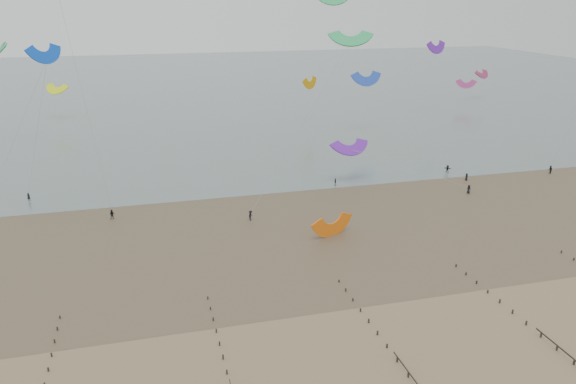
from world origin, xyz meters
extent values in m
plane|color=brown|center=(0.00, 0.00, 0.00)|extent=(500.00, 500.00, 0.00)
plane|color=#475654|center=(0.00, 200.00, 0.03)|extent=(500.00, 500.00, 0.00)
plane|color=#473A28|center=(0.00, 35.00, 0.01)|extent=(500.00, 500.00, 0.00)
ellipsoid|color=slate|center=(-18.00, 22.00, 0.01)|extent=(23.60, 14.36, 0.01)
ellipsoid|color=slate|center=(12.00, 38.00, 0.01)|extent=(33.64, 18.32, 0.01)
ellipsoid|color=slate|center=(45.00, 30.00, 0.01)|extent=(19.65, 13.67, 0.01)
ellipsoid|color=slate|center=(-40.00, 40.00, 0.01)|extent=(26.95, 14.22, 0.01)
cube|color=black|center=(-32.00, 1.47, 0.23)|extent=(0.16, 0.16, 0.57)
cube|color=black|center=(-32.00, 4.11, 0.22)|extent=(0.16, 0.16, 0.54)
cube|color=black|center=(-32.00, 6.74, 0.20)|extent=(0.16, 0.16, 0.51)
cube|color=black|center=(-32.00, 9.37, 0.19)|extent=(0.16, 0.16, 0.48)
cube|color=black|center=(-32.00, 12.00, 0.17)|extent=(0.16, 0.16, 0.45)
cube|color=black|center=(-14.00, -3.79, 0.26)|extent=(0.16, 0.16, 0.62)
cube|color=black|center=(-14.00, -1.16, 0.25)|extent=(0.16, 0.16, 0.59)
cube|color=black|center=(-14.00, 1.47, 0.23)|extent=(0.16, 0.16, 0.57)
cube|color=black|center=(-14.00, 4.11, 0.22)|extent=(0.16, 0.16, 0.54)
cube|color=black|center=(-14.00, 6.74, 0.20)|extent=(0.16, 0.16, 0.51)
cube|color=black|center=(-14.00, 9.37, 0.19)|extent=(0.16, 0.16, 0.48)
cube|color=black|center=(-14.00, 12.00, 0.17)|extent=(0.16, 0.16, 0.45)
cube|color=black|center=(4.00, -9.05, 0.29)|extent=(0.16, 0.16, 0.68)
cube|color=black|center=(4.00, -6.42, 0.28)|extent=(0.16, 0.16, 0.65)
cube|color=black|center=(4.00, -3.79, 0.26)|extent=(0.16, 0.16, 0.62)
cube|color=black|center=(4.00, -1.16, 0.25)|extent=(0.16, 0.16, 0.59)
cube|color=black|center=(4.00, 1.47, 0.23)|extent=(0.16, 0.16, 0.57)
cube|color=black|center=(4.00, 4.11, 0.22)|extent=(0.16, 0.16, 0.54)
cube|color=black|center=(4.00, 6.74, 0.20)|extent=(0.16, 0.16, 0.51)
cube|color=black|center=(4.00, 9.37, 0.19)|extent=(0.16, 0.16, 0.48)
cube|color=black|center=(4.00, 12.00, 0.17)|extent=(0.16, 0.16, 0.45)
cube|color=black|center=(22.00, -11.68, 0.31)|extent=(0.16, 0.16, 0.71)
cube|color=black|center=(22.00, -9.05, 0.29)|extent=(0.16, 0.16, 0.68)
cube|color=black|center=(22.00, -6.42, 0.28)|extent=(0.16, 0.16, 0.65)
cube|color=black|center=(22.00, -3.79, 0.26)|extent=(0.16, 0.16, 0.62)
cube|color=black|center=(22.00, -1.16, 0.25)|extent=(0.16, 0.16, 0.59)
cube|color=black|center=(22.00, 1.47, 0.23)|extent=(0.16, 0.16, 0.57)
cube|color=black|center=(22.00, 4.11, 0.22)|extent=(0.16, 0.16, 0.54)
cube|color=black|center=(22.00, 6.74, 0.20)|extent=(0.16, 0.16, 0.51)
cube|color=black|center=(22.00, 9.37, 0.19)|extent=(0.16, 0.16, 0.48)
cube|color=black|center=(22.00, 12.00, 0.17)|extent=(0.16, 0.16, 0.45)
cube|color=black|center=(40.00, 9.37, 0.19)|extent=(0.16, 0.16, 0.48)
cube|color=black|center=(40.00, 12.00, 0.17)|extent=(0.16, 0.16, 0.45)
imported|color=black|center=(-26.76, 44.03, 0.89)|extent=(0.90, 0.72, 1.78)
imported|color=black|center=(17.40, 51.62, 0.76)|extent=(0.58, 0.95, 1.51)
imported|color=black|center=(66.01, 47.11, 0.93)|extent=(0.84, 1.01, 1.87)
imported|color=black|center=(45.61, 47.75, 0.78)|extent=(0.61, 0.83, 1.56)
imported|color=black|center=(-42.54, 57.89, 0.83)|extent=(0.62, 0.42, 1.66)
imported|color=black|center=(44.48, 53.67, 0.88)|extent=(1.54, 1.51, 1.77)
imported|color=black|center=(-3.32, 37.30, 0.90)|extent=(1.23, 1.34, 1.80)
imported|color=black|center=(41.44, 40.17, 0.87)|extent=(0.83, 1.00, 1.75)
camera|label=1|loc=(-20.35, -52.53, 37.09)|focal=35.00mm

